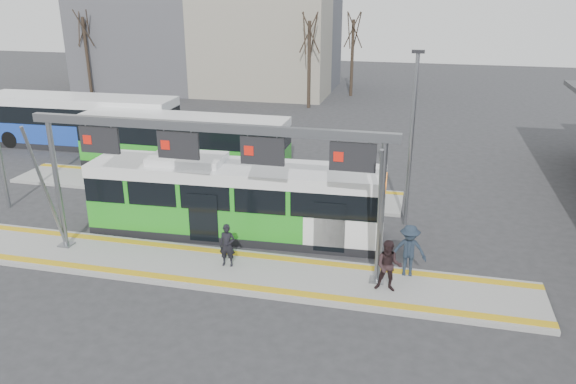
% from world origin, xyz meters
% --- Properties ---
extents(ground, '(120.00, 120.00, 0.00)m').
position_xyz_m(ground, '(0.00, 0.00, 0.00)').
color(ground, '#2D2D30').
rests_on(ground, ground).
extents(platform_main, '(22.00, 3.00, 0.15)m').
position_xyz_m(platform_main, '(0.00, 0.00, 0.07)').
color(platform_main, gray).
rests_on(platform_main, ground).
extents(platform_second, '(20.00, 3.00, 0.15)m').
position_xyz_m(platform_second, '(-4.00, 8.00, 0.07)').
color(platform_second, gray).
rests_on(platform_second, ground).
extents(tactile_main, '(22.00, 2.65, 0.02)m').
position_xyz_m(tactile_main, '(0.00, 0.00, 0.16)').
color(tactile_main, gold).
rests_on(tactile_main, platform_main).
extents(tactile_second, '(20.00, 0.35, 0.02)m').
position_xyz_m(tactile_second, '(-4.00, 9.15, 0.16)').
color(tactile_second, gold).
rests_on(tactile_second, platform_second).
extents(gantry, '(13.00, 1.68, 5.20)m').
position_xyz_m(gantry, '(-0.35, 0.25, 4.30)').
color(gantry, slate).
rests_on(gantry, platform_main).
extents(hero_bus, '(11.95, 3.07, 3.26)m').
position_xyz_m(hero_bus, '(-0.52, 3.21, 1.49)').
color(hero_bus, black).
rests_on(hero_bus, ground).
extents(bg_bus_green, '(11.71, 2.52, 2.93)m').
position_xyz_m(bg_bus_green, '(-6.20, 11.16, 1.45)').
color(bg_bus_green, black).
rests_on(bg_bus_green, ground).
extents(bg_bus_blue, '(12.35, 3.08, 3.20)m').
position_xyz_m(bg_bus_blue, '(-14.21, 13.63, 1.58)').
color(bg_bus_blue, black).
rests_on(bg_bus_blue, ground).
extents(passenger_a, '(0.60, 0.41, 1.58)m').
position_xyz_m(passenger_a, '(0.17, 0.20, 0.94)').
color(passenger_a, black).
rests_on(passenger_a, platform_main).
extents(passenger_b, '(0.87, 0.68, 1.78)m').
position_xyz_m(passenger_b, '(5.89, -0.24, 1.04)').
color(passenger_b, black).
rests_on(passenger_b, platform_main).
extents(passenger_c, '(1.22, 0.71, 1.87)m').
position_xyz_m(passenger_c, '(6.49, 1.00, 1.08)').
color(passenger_c, '#1E2836').
rests_on(passenger_c, platform_main).
extents(tree_left, '(1.40, 1.40, 7.91)m').
position_xyz_m(tree_left, '(-2.67, 28.65, 6.00)').
color(tree_left, '#382B21').
rests_on(tree_left, ground).
extents(tree_mid, '(1.40, 1.40, 7.69)m').
position_xyz_m(tree_mid, '(0.05, 34.87, 5.83)').
color(tree_mid, '#382B21').
rests_on(tree_mid, ground).
extents(tree_far, '(1.40, 1.40, 7.91)m').
position_xyz_m(tree_far, '(-23.50, 29.58, 6.00)').
color(tree_far, '#382B21').
rests_on(tree_far, ground).
extents(lamp_east, '(0.50, 0.25, 7.31)m').
position_xyz_m(lamp_east, '(6.22, 5.80, 3.90)').
color(lamp_east, slate).
rests_on(lamp_east, ground).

